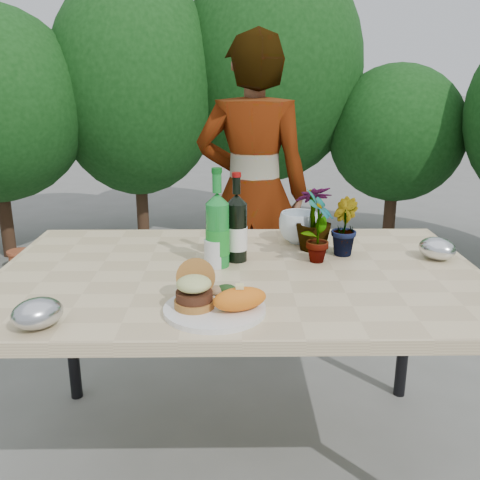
{
  "coord_description": "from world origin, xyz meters",
  "views": [
    {
      "loc": [
        -0.02,
        -1.66,
        1.36
      ],
      "look_at": [
        0.0,
        -0.08,
        0.88
      ],
      "focal_mm": 40.0,
      "sensor_mm": 36.0,
      "label": 1
    }
  ],
  "objects_px": {
    "dinner_plate": "(215,309)",
    "person": "(253,194)",
    "wine_bottle": "(237,229)",
    "patio_table": "(240,287)"
  },
  "relations": [
    {
      "from": "dinner_plate",
      "to": "person",
      "type": "bearing_deg",
      "value": 83.55
    },
    {
      "from": "wine_bottle",
      "to": "person",
      "type": "bearing_deg",
      "value": 89.9
    },
    {
      "from": "person",
      "to": "dinner_plate",
      "type": "bearing_deg",
      "value": 90.04
    },
    {
      "from": "dinner_plate",
      "to": "wine_bottle",
      "type": "bearing_deg",
      "value": 81.66
    },
    {
      "from": "patio_table",
      "to": "wine_bottle",
      "type": "xyz_separation_m",
      "value": [
        -0.01,
        0.1,
        0.17
      ]
    },
    {
      "from": "wine_bottle",
      "to": "person",
      "type": "xyz_separation_m",
      "value": [
        0.09,
        0.92,
        -0.07
      ]
    },
    {
      "from": "patio_table",
      "to": "wine_bottle",
      "type": "relative_size",
      "value": 5.18
    },
    {
      "from": "patio_table",
      "to": "person",
      "type": "bearing_deg",
      "value": 85.52
    },
    {
      "from": "patio_table",
      "to": "person",
      "type": "distance_m",
      "value": 1.03
    },
    {
      "from": "patio_table",
      "to": "wine_bottle",
      "type": "bearing_deg",
      "value": 95.18
    }
  ]
}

